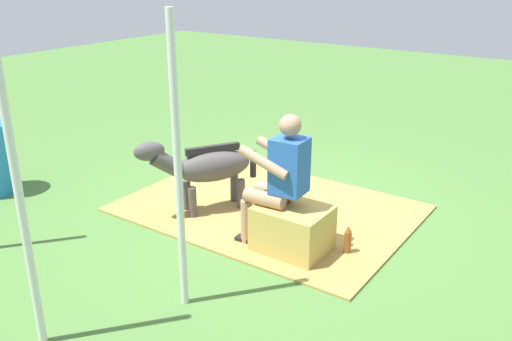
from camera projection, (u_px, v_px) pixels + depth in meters
name	position (u px, v px, depth m)	size (l,w,h in m)	color
ground_plane	(266.00, 210.00, 6.10)	(24.00, 24.00, 0.00)	#4C7A38
hay_patch	(268.00, 208.00, 6.12)	(3.07, 2.22, 0.02)	#AD8C47
hay_bale	(292.00, 229.00, 5.17)	(0.66, 0.53, 0.46)	tan
person_seated	(278.00, 176.00, 5.07)	(0.68, 0.44, 1.34)	tan
pony_standing	(205.00, 167.00, 5.88)	(0.86, 1.20, 0.88)	#4C4747
soda_bottle	(348.00, 241.00, 5.14)	(0.07, 0.07, 0.29)	brown
tent_pole_left	(178.00, 169.00, 4.05)	(0.06, 0.06, 2.31)	silver
tent_pole_mid	(19.00, 196.00, 3.59)	(0.06, 0.06, 2.31)	silver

